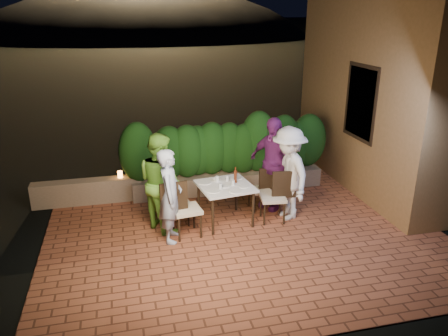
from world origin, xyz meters
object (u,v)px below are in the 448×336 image
object	(u,v)px
bowl	(217,180)
diner_white	(288,173)
beer_bottle	(235,175)
chair_right_back	(260,189)
parapet_lamp	(120,174)
diner_purple	(272,163)
chair_left_back	(176,200)
chair_left_front	(186,208)
diner_blue	(170,196)
chair_right_front	(273,196)
dining_table	(225,204)
diner_green	(160,181)

from	to	relation	value
bowl	diner_white	world-z (taller)	diner_white
beer_bottle	chair_right_back	size ratio (longest dim) A/B	0.35
diner_white	parapet_lamp	distance (m)	3.48
diner_white	diner_purple	world-z (taller)	diner_purple
chair_left_back	diner_purple	bearing A→B (deg)	0.34
beer_bottle	chair_left_back	world-z (taller)	beer_bottle
chair_left_front	chair_left_back	world-z (taller)	chair_left_front
chair_left_back	diner_blue	world-z (taller)	diner_blue
chair_left_front	diner_blue	world-z (taller)	diner_blue
diner_purple	chair_right_front	bearing A→B (deg)	-48.31
diner_white	chair_left_back	bearing A→B (deg)	-103.26
beer_bottle	chair_right_front	xyz separation A→B (m)	(0.67, -0.24, -0.41)
dining_table	chair_left_front	distance (m)	0.86
chair_right_back	diner_green	bearing A→B (deg)	6.77
chair_right_front	diner_blue	size ratio (longest dim) A/B	0.60
dining_table	beer_bottle	size ratio (longest dim) A/B	3.13
chair_right_front	chair_right_back	size ratio (longest dim) A/B	1.15
dining_table	diner_blue	world-z (taller)	diner_blue
beer_bottle	chair_right_back	distance (m)	0.82
diner_white	beer_bottle	bearing A→B (deg)	-106.77
dining_table	diner_green	distance (m)	1.29
chair_right_front	beer_bottle	bearing A→B (deg)	-11.62
bowl	chair_left_back	world-z (taller)	chair_left_back
diner_green	parapet_lamp	bearing A→B (deg)	-2.36
beer_bottle	diner_white	size ratio (longest dim) A/B	0.17
diner_blue	chair_left_front	bearing A→B (deg)	-57.08
chair_right_back	diner_green	size ratio (longest dim) A/B	0.48
diner_green	diner_white	size ratio (longest dim) A/B	1.00
diner_blue	diner_white	distance (m)	2.29
diner_green	parapet_lamp	world-z (taller)	diner_green
beer_bottle	parapet_lamp	size ratio (longest dim) A/B	2.17
chair_left_front	diner_white	size ratio (longest dim) A/B	0.57
dining_table	chair_right_front	xyz separation A→B (m)	(0.88, -0.15, 0.12)
beer_bottle	diner_purple	xyz separation A→B (m)	(0.85, 0.35, 0.03)
chair_right_front	chair_right_back	world-z (taller)	chair_right_front
chair_left_back	dining_table	bearing A→B (deg)	-16.65
diner_green	diner_purple	bearing A→B (deg)	-109.98
chair_left_front	chair_right_back	xyz separation A→B (m)	(1.59, 0.73, -0.09)
chair_right_back	diner_green	world-z (taller)	diner_green
beer_bottle	diner_purple	world-z (taller)	diner_purple
bowl	chair_left_front	bearing A→B (deg)	-139.12
chair_right_back	parapet_lamp	distance (m)	2.92
bowl	diner_blue	size ratio (longest dim) A/B	0.09
beer_bottle	parapet_lamp	xyz separation A→B (m)	(-2.10, 1.42, -0.33)
chair_left_front	diner_blue	size ratio (longest dim) A/B	0.63
parapet_lamp	diner_white	bearing A→B (deg)	-27.18
bowl	chair_left_back	xyz separation A→B (m)	(-0.81, -0.12, -0.28)
chair_right_back	diner_purple	xyz separation A→B (m)	(0.26, 0.04, 0.50)
chair_right_back	parapet_lamp	world-z (taller)	chair_right_back
chair_left_back	diner_purple	size ratio (longest dim) A/B	0.52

